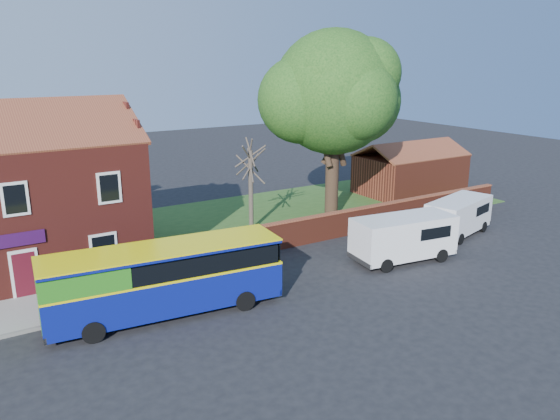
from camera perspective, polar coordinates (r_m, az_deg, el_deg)
ground at (r=22.57m, az=-3.83°, el=-11.96°), size 120.00×120.00×0.00m
pavement at (r=25.78m, az=-24.29°, el=-9.60°), size 18.00×3.50×0.12m
kerb at (r=24.19m, az=-23.68°, el=-11.18°), size 18.00×0.15×0.14m
grass_strip at (r=39.36m, az=3.96°, el=0.24°), size 26.00×12.00×0.04m
shop_building at (r=30.15m, az=-26.61°, el=0.46°), size 12.30×8.13×10.50m
boundary_wall at (r=34.65m, az=9.77°, el=-0.74°), size 22.00×0.38×1.60m
outbuilding at (r=44.73m, az=13.43°, el=3.82°), size 8.20×5.06×4.17m
bus at (r=23.21m, az=-12.73°, el=-6.93°), size 9.94×3.38×2.97m
van_near at (r=29.52m, az=12.79°, el=-2.70°), size 5.73×2.88×2.41m
van_far at (r=34.80m, az=18.15°, el=-0.50°), size 5.39×3.26×2.21m
large_tree at (r=36.14m, az=5.58°, el=11.76°), size 10.07×7.97×12.29m
bare_tree at (r=33.59m, az=-3.07°, el=2.51°), size 2.07×2.46×5.51m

